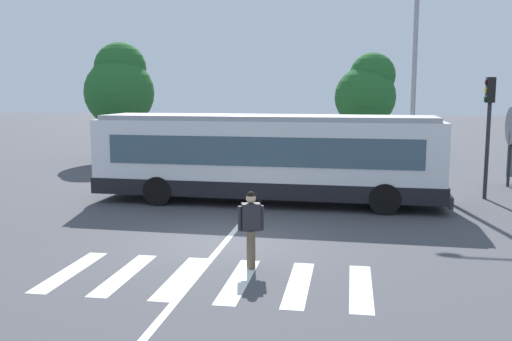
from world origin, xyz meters
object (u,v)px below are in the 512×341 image
traffic_light_far_corner (489,117)px  background_tree_right (367,91)px  twin_arm_street_lamp (416,39)px  background_tree_left (120,86)px  parked_car_red (215,151)px  parked_car_blue (265,151)px  pedestrian_crossing_street (251,225)px  city_transit_bus (267,158)px  parked_car_champagne (317,153)px

traffic_light_far_corner → background_tree_right: bearing=107.8°
twin_arm_street_lamp → background_tree_left: (-15.44, 5.46, -1.85)m
parked_car_red → background_tree_left: background_tree_left is taller
traffic_light_far_corner → parked_car_blue: bearing=139.9°
background_tree_right → parked_car_blue: bearing=-139.5°
parked_car_blue → background_tree_right: bearing=40.5°
pedestrian_crossing_street → parked_car_red: bearing=106.4°
parked_car_blue → traffic_light_far_corner: traffic_light_far_corner is taller
parked_car_blue → background_tree_left: (-8.42, 1.19, 3.42)m
background_tree_right → parked_car_red: bearing=-147.2°
city_transit_bus → background_tree_right: background_tree_right is taller
pedestrian_crossing_street → parked_car_red: (-4.89, 16.66, -0.20)m
parked_car_red → background_tree_right: background_tree_right is taller
parked_car_red → parked_car_champagne: bearing=1.7°
city_transit_bus → background_tree_left: (-10.01, 11.05, 2.60)m
parked_car_champagne → background_tree_right: bearing=62.4°
parked_car_champagne → background_tree_right: 6.39m
traffic_light_far_corner → city_transit_bus: bearing=-165.1°
background_tree_left → background_tree_right: bearing=13.7°
parked_car_champagne → traffic_light_far_corner: (6.55, -7.43, 2.19)m
pedestrian_crossing_street → twin_arm_street_lamp: bearing=70.1°
twin_arm_street_lamp → parked_car_champagne: bearing=137.7°
pedestrian_crossing_street → parked_car_champagne: bearing=88.6°
pedestrian_crossing_street → twin_arm_street_lamp: 14.66m
city_transit_bus → twin_arm_street_lamp: size_ratio=1.23×
parked_car_blue → parked_car_champagne: 2.78m
parked_car_blue → background_tree_right: (5.33, 4.55, 3.13)m
city_transit_bus → parked_car_champagne: city_transit_bus is taller
traffic_light_far_corner → background_tree_right: background_tree_right is taller
parked_car_red → parked_car_champagne: same height
city_transit_bus → parked_car_champagne: (1.17, 9.47, -0.82)m
parked_car_red → twin_arm_street_lamp: (9.58, -3.72, 5.27)m
background_tree_left → background_tree_right: (13.75, 3.36, -0.29)m
city_transit_bus → parked_car_blue: (-1.58, 9.87, -0.82)m
parked_car_red → twin_arm_street_lamp: bearing=-21.2°
parked_car_champagne → twin_arm_street_lamp: bearing=-42.3°
parked_car_champagne → parked_car_blue: bearing=171.9°
background_tree_right → twin_arm_street_lamp: bearing=-79.1°
city_transit_bus → parked_car_blue: size_ratio=2.67×
city_transit_bus → traffic_light_far_corner: 8.10m
pedestrian_crossing_street → traffic_light_far_corner: (6.97, 9.39, 1.98)m
parked_car_blue → background_tree_right: 7.67m
parked_car_champagne → twin_arm_street_lamp: (4.27, -3.88, 5.27)m
pedestrian_crossing_street → parked_car_champagne: size_ratio=0.37×
pedestrian_crossing_street → background_tree_left: size_ratio=0.26×
parked_car_red → parked_car_champagne: (5.32, 0.15, 0.00)m
parked_car_blue → traffic_light_far_corner: size_ratio=1.04×
traffic_light_far_corner → background_tree_right: 13.02m
traffic_light_far_corner → background_tree_left: bearing=153.1°
city_transit_bus → traffic_light_far_corner: (7.71, 2.05, 1.36)m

